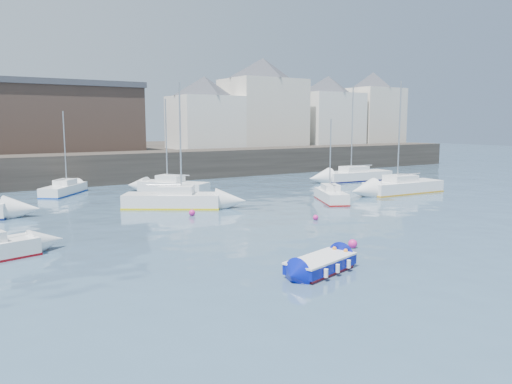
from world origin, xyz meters
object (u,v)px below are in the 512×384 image
sailboat_c (331,195)px  buoy_near (353,248)px  sailboat_b (173,200)px  sailboat_f (173,187)px  sailboat_d (403,187)px  buoy_far (192,216)px  sailboat_g (356,175)px  sailboat_h (64,189)px  blue_dinghy (321,264)px  buoy_mid (316,220)px

sailboat_c → buoy_near: (-8.53, -11.51, -0.48)m
sailboat_b → sailboat_f: 7.52m
sailboat_b → sailboat_d: size_ratio=0.93×
buoy_far → sailboat_g: bearing=21.5°
sailboat_h → sailboat_d: bearing=-30.7°
blue_dinghy → sailboat_h: 29.18m
sailboat_d → sailboat_f: sailboat_d is taller
sailboat_f → buoy_near: size_ratio=18.09×
sailboat_f → sailboat_c: bearing=-52.0°
buoy_mid → buoy_far: size_ratio=0.82×
sailboat_d → sailboat_h: 28.91m
sailboat_g → sailboat_h: size_ratio=1.38×
blue_dinghy → sailboat_g: sailboat_g is taller
buoy_near → sailboat_f: bearing=89.7°
sailboat_g → buoy_far: size_ratio=23.11×
blue_dinghy → sailboat_h: (-4.09, 28.89, 0.10)m
sailboat_g → buoy_near: 29.06m
sailboat_g → buoy_near: bearing=-133.8°
sailboat_h → buoy_mid: (10.90, -20.15, -0.45)m
buoy_near → blue_dinghy: bearing=-149.4°
blue_dinghy → buoy_mid: blue_dinghy is taller
blue_dinghy → sailboat_b: size_ratio=0.41×
blue_dinghy → sailboat_h: size_ratio=0.51×
sailboat_b → sailboat_g: bearing=13.7°
blue_dinghy → sailboat_f: 24.91m
sailboat_c → sailboat_f: bearing=128.0°
sailboat_d → sailboat_g: size_ratio=0.98×
buoy_mid → blue_dinghy: bearing=-127.9°
sailboat_d → buoy_far: size_ratio=22.61×
sailboat_h → buoy_mid: 22.91m
sailboat_f → buoy_mid: 16.11m
sailboat_b → buoy_near: bearing=-79.5°
sailboat_b → sailboat_c: size_ratio=1.40×
blue_dinghy → sailboat_c: size_ratio=0.57×
buoy_near → sailboat_d: bearing=35.0°
sailboat_f → buoy_far: (-3.07, -10.40, -0.56)m
buoy_near → buoy_far: 12.26m
sailboat_h → buoy_near: (7.97, -26.59, -0.45)m
sailboat_c → sailboat_g: (11.59, 9.46, 0.07)m
sailboat_b → buoy_near: (2.85, -15.37, -0.57)m
sailboat_g → sailboat_h: sailboat_g is taller
blue_dinghy → sailboat_f: (3.98, 24.59, 0.21)m
sailboat_c → sailboat_h: size_ratio=0.90×
sailboat_d → buoy_near: bearing=-145.0°
sailboat_d → sailboat_h: sailboat_d is taller
sailboat_b → buoy_far: 3.53m
sailboat_h → blue_dinghy: bearing=-81.9°
sailboat_c → sailboat_d: bearing=2.2°
sailboat_c → sailboat_d: (8.35, 0.32, 0.09)m
sailboat_b → sailboat_f: size_ratio=1.10×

